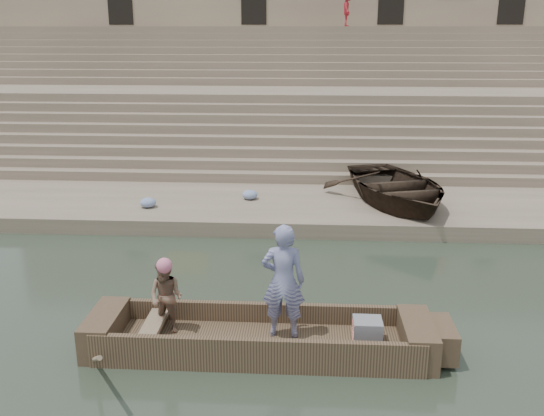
# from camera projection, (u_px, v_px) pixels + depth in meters

# --- Properties ---
(ground) EXTENTS (120.00, 120.00, 0.00)m
(ground) POSITION_uv_depth(u_px,v_px,m) (245.00, 369.00, 9.21)
(ground) COLOR #263124
(ground) RESTS_ON ground
(lower_landing) EXTENTS (32.00, 4.00, 0.40)m
(lower_landing) POSITION_uv_depth(u_px,v_px,m) (275.00, 208.00, 16.80)
(lower_landing) COLOR gray
(lower_landing) RESTS_ON ground
(mid_landing) EXTENTS (32.00, 3.00, 2.80)m
(mid_landing) POSITION_uv_depth(u_px,v_px,m) (285.00, 125.00, 23.62)
(mid_landing) COLOR gray
(mid_landing) RESTS_ON ground
(upper_landing) EXTENTS (32.00, 3.00, 5.20)m
(upper_landing) POSITION_uv_depth(u_px,v_px,m) (291.00, 80.00, 29.96)
(upper_landing) COLOR gray
(upper_landing) RESTS_ON ground
(ghat_steps) EXTENTS (32.00, 11.00, 5.20)m
(ghat_steps) POSITION_uv_depth(u_px,v_px,m) (287.00, 110.00, 25.12)
(ghat_steps) COLOR gray
(ghat_steps) RESTS_ON ground
(building_wall) EXTENTS (32.00, 5.07, 11.20)m
(building_wall) POSITION_uv_depth(u_px,v_px,m) (294.00, 19.00, 32.91)
(building_wall) COLOR tan
(building_wall) RESTS_ON ground
(main_rowboat) EXTENTS (5.00, 1.30, 0.22)m
(main_rowboat) POSITION_uv_depth(u_px,v_px,m) (259.00, 345.00, 9.70)
(main_rowboat) COLOR brown
(main_rowboat) RESTS_ON ground
(rowboat_trim) EXTENTS (6.04, 2.63, 1.91)m
(rowboat_trim) POSITION_uv_depth(u_px,v_px,m) (272.00, 335.00, 9.63)
(rowboat_trim) COLOR brown
(rowboat_trim) RESTS_ON ground
(standing_man) EXTENTS (0.71, 0.47, 1.93)m
(standing_man) POSITION_uv_depth(u_px,v_px,m) (283.00, 281.00, 9.53)
(standing_man) COLOR navy
(standing_man) RESTS_ON main_rowboat
(rowing_man) EXTENTS (0.71, 0.62, 1.24)m
(rowing_man) POSITION_uv_depth(u_px,v_px,m) (166.00, 297.00, 9.74)
(rowing_man) COLOR #277554
(rowing_man) RESTS_ON main_rowboat
(television) EXTENTS (0.46, 0.42, 0.40)m
(television) POSITION_uv_depth(u_px,v_px,m) (367.00, 331.00, 9.51)
(television) COLOR slate
(television) RESTS_ON main_rowboat
(beached_rowboat) EXTENTS (4.46, 5.38, 0.96)m
(beached_rowboat) POSITION_uv_depth(u_px,v_px,m) (396.00, 187.00, 16.43)
(beached_rowboat) COLOR #2D2116
(beached_rowboat) RESTS_ON lower_landing
(pedestrian) EXTENTS (0.64, 1.07, 1.61)m
(pedestrian) POSITION_uv_depth(u_px,v_px,m) (348.00, 9.00, 28.27)
(pedestrian) COLOR maroon
(pedestrian) RESTS_ON upper_landing
(cloth_bundles) EXTENTS (7.19, 2.26, 0.26)m
(cloth_bundles) POSITION_uv_depth(u_px,v_px,m) (265.00, 195.00, 16.87)
(cloth_bundles) COLOR #3F5999
(cloth_bundles) RESTS_ON lower_landing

